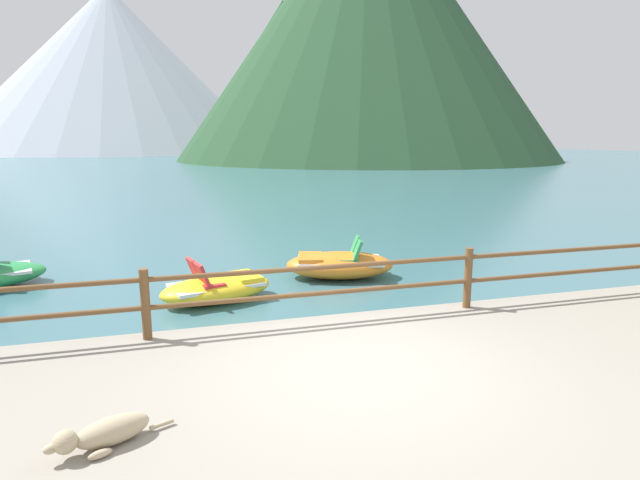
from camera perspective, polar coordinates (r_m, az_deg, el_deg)
ground_plane at (r=45.50m, az=-13.56°, el=7.00°), size 200.00×200.00×0.00m
dock_railing at (r=7.47m, az=0.07°, el=-4.70°), size 23.92×0.12×0.95m
dog_resting at (r=5.13m, az=-22.44°, el=-18.85°), size 1.03×0.53×0.26m
pedal_boat_1 at (r=11.42m, az=2.11°, el=-2.66°), size 2.57×1.80×0.89m
pedal_boat_3 at (r=10.02m, az=-11.15°, el=-5.12°), size 2.33×1.63×0.82m
cliff_headland at (r=76.69m, az=3.72°, el=21.67°), size 51.71×51.71×36.43m
distant_peak at (r=121.62m, az=-21.68°, el=16.76°), size 65.31×65.31×33.16m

